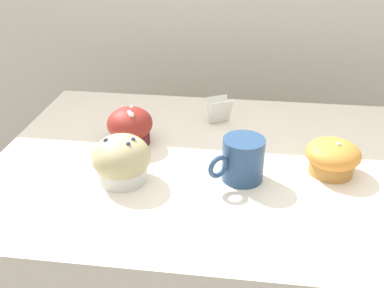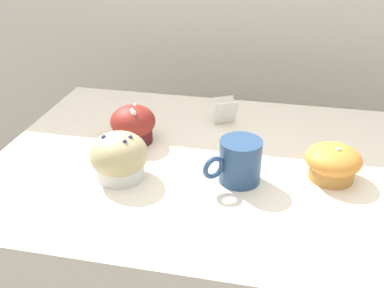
# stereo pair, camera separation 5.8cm
# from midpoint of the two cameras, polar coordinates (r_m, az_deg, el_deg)

# --- Properties ---
(wall_back) EXTENTS (3.20, 0.10, 1.80)m
(wall_back) POSITION_cam_midpoint_polar(r_m,az_deg,el_deg) (1.47, 10.03, 7.73)
(wall_back) COLOR beige
(wall_back) RESTS_ON ground
(muffin_front_center) EXTENTS (0.11, 0.11, 0.09)m
(muffin_front_center) POSITION_cam_midpoint_polar(r_m,az_deg,el_deg) (0.84, -7.27, -1.75)
(muffin_front_center) COLOR silver
(muffin_front_center) RESTS_ON display_counter
(muffin_back_left) EXTENTS (0.10, 0.10, 0.08)m
(muffin_back_left) POSITION_cam_midpoint_polar(r_m,az_deg,el_deg) (0.96, -5.79, 2.45)
(muffin_back_left) COLOR #51191C
(muffin_back_left) RESTS_ON display_counter
(muffin_back_right) EXTENTS (0.10, 0.10, 0.07)m
(muffin_back_right) POSITION_cam_midpoint_polar(r_m,az_deg,el_deg) (0.88, 19.28, -2.25)
(muffin_back_right) COLOR #C3853E
(muffin_back_right) RESTS_ON display_counter
(coffee_cup) EXTENTS (0.10, 0.10, 0.08)m
(coffee_cup) POSITION_cam_midpoint_polar(r_m,az_deg,el_deg) (0.82, 7.85, -2.09)
(coffee_cup) COLOR navy
(coffee_cup) RESTS_ON display_counter
(price_card) EXTENTS (0.06, 0.06, 0.06)m
(price_card) POSITION_cam_midpoint_polar(r_m,az_deg,el_deg) (1.04, 5.81, 4.16)
(price_card) COLOR white
(price_card) RESTS_ON display_counter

